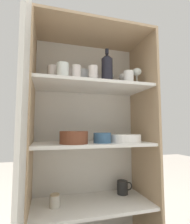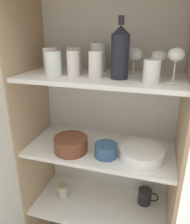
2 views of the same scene
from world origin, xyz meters
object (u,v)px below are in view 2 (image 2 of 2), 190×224
object	(u,v)px
wine_bottle	(120,52)
coffee_mug_primary	(145,196)
serving_bowl_small	(106,150)
storage_jar	(63,191)
plate_stack_white	(142,153)
mixing_bowl_large	(71,144)

from	to	relation	value
wine_bottle	coffee_mug_primary	size ratio (longest dim) A/B	2.14
serving_bowl_small	coffee_mug_primary	size ratio (longest dim) A/B	0.96
wine_bottle	coffee_mug_primary	bearing A→B (deg)	38.32
wine_bottle	serving_bowl_small	xyz separation A→B (m)	(-0.05, -0.03, -0.48)
storage_jar	plate_stack_white	bearing A→B (deg)	-5.30
coffee_mug_primary	storage_jar	xyz separation A→B (m)	(-0.51, -0.09, -0.01)
plate_stack_white	mixing_bowl_large	size ratio (longest dim) A/B	1.26
plate_stack_white	serving_bowl_small	world-z (taller)	serving_bowl_small
mixing_bowl_large	storage_jar	distance (m)	0.42
plate_stack_white	coffee_mug_primary	bearing A→B (deg)	73.86
plate_stack_white	serving_bowl_small	distance (m)	0.18
wine_bottle	storage_jar	xyz separation A→B (m)	(-0.34, 0.05, -0.87)
coffee_mug_primary	wine_bottle	bearing A→B (deg)	-141.68
plate_stack_white	mixing_bowl_large	xyz separation A→B (m)	(-0.37, -0.04, 0.02)
plate_stack_white	coffee_mug_primary	distance (m)	0.40
mixing_bowl_large	serving_bowl_small	world-z (taller)	mixing_bowl_large
plate_stack_white	coffee_mug_primary	world-z (taller)	plate_stack_white
storage_jar	wine_bottle	bearing A→B (deg)	-7.71
coffee_mug_primary	mixing_bowl_large	bearing A→B (deg)	-157.60
serving_bowl_small	wine_bottle	bearing A→B (deg)	32.20
storage_jar	serving_bowl_small	bearing A→B (deg)	-14.54
plate_stack_white	storage_jar	size ratio (longest dim) A/B	2.79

